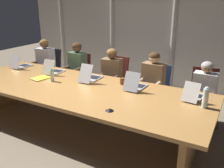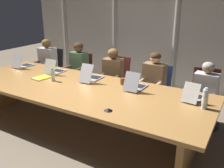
% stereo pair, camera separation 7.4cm
% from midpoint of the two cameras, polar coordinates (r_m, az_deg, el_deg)
% --- Properties ---
extents(ground_plane, '(13.37, 13.37, 0.00)m').
position_cam_midpoint_polar(ground_plane, '(4.21, -6.92, -9.91)').
color(ground_plane, '#7F705B').
extents(conference_table, '(4.14, 1.50, 0.72)m').
position_cam_midpoint_polar(conference_table, '(3.96, -7.26, -2.47)').
color(conference_table, '#B77F42').
rests_on(conference_table, ground_plane).
extents(curtain_backdrop, '(6.68, 0.17, 2.80)m').
position_cam_midpoint_polar(curtain_backdrop, '(6.05, 8.32, 12.99)').
color(curtain_backdrop, beige).
rests_on(curtain_backdrop, ground_plane).
extents(laptop_left_end, '(0.24, 0.42, 0.28)m').
position_cam_midpoint_polar(laptop_left_end, '(5.33, -19.63, 4.39)').
color(laptop_left_end, '#BCBCC1').
rests_on(laptop_left_end, conference_table).
extents(laptop_left_mid, '(0.26, 0.42, 0.28)m').
position_cam_midpoint_polar(laptop_left_mid, '(4.73, -12.68, 3.24)').
color(laptop_left_mid, beige).
rests_on(laptop_left_mid, conference_table).
extents(laptop_center, '(0.24, 0.50, 0.31)m').
position_cam_midpoint_polar(laptop_center, '(4.21, -4.26, 1.74)').
color(laptop_center, '#BCBCC1').
rests_on(laptop_center, conference_table).
extents(laptop_right_mid, '(0.25, 0.44, 0.29)m').
position_cam_midpoint_polar(laptop_right_mid, '(3.81, 6.10, -0.27)').
color(laptop_right_mid, '#A8ADB7').
rests_on(laptop_right_mid, conference_table).
extents(laptop_right_end, '(0.27, 0.45, 0.27)m').
position_cam_midpoint_polar(laptop_right_end, '(3.59, 19.07, -2.59)').
color(laptop_right_end, beige).
rests_on(laptop_right_end, conference_table).
extents(office_chair_left_end, '(0.60, 0.60, 0.93)m').
position_cam_midpoint_polar(office_chair_left_end, '(5.98, -13.55, 2.21)').
color(office_chair_left_end, black).
rests_on(office_chair_left_end, ground_plane).
extents(office_chair_left_mid, '(0.60, 0.61, 0.91)m').
position_cam_midpoint_polar(office_chair_left_mid, '(5.44, -7.08, 0.86)').
color(office_chair_left_mid, '#511E19').
rests_on(office_chair_left_mid, ground_plane).
extents(office_chair_center, '(0.60, 0.60, 0.95)m').
position_cam_midpoint_polar(office_chair_center, '(4.97, 1.23, -0.68)').
color(office_chair_center, '#511E19').
rests_on(office_chair_center, ground_plane).
extents(office_chair_right_mid, '(0.60, 0.60, 0.89)m').
position_cam_midpoint_polar(office_chair_right_mid, '(4.65, 10.55, -2.72)').
color(office_chair_right_mid, navy).
rests_on(office_chair_right_mid, ground_plane).
extents(office_chair_right_end, '(0.60, 0.61, 0.94)m').
position_cam_midpoint_polar(office_chair_right_end, '(4.46, 20.85, -4.48)').
color(office_chair_right_end, '#511E19').
rests_on(office_chair_right_end, ground_plane).
extents(person_left_end, '(0.42, 0.56, 1.18)m').
position_cam_midpoint_polar(person_left_end, '(5.79, -14.86, 4.90)').
color(person_left_end, silver).
rests_on(person_left_end, ground_plane).
extents(person_left_mid, '(0.41, 0.57, 1.19)m').
position_cam_midpoint_polar(person_left_mid, '(5.21, -7.82, 3.82)').
color(person_left_mid, '#4C6B4C').
rests_on(person_left_mid, ground_plane).
extents(person_center, '(0.42, 0.57, 1.14)m').
position_cam_midpoint_polar(person_center, '(4.75, 0.25, 2.19)').
color(person_center, olive).
rests_on(person_center, ground_plane).
extents(person_right_mid, '(0.42, 0.56, 1.16)m').
position_cam_midpoint_polar(person_right_mid, '(4.41, 9.81, 0.64)').
color(person_right_mid, olive).
rests_on(person_right_mid, ground_plane).
extents(person_right_end, '(0.38, 0.55, 1.10)m').
position_cam_midpoint_polar(person_right_end, '(4.21, 21.09, -1.87)').
color(person_right_end, silver).
rests_on(person_right_end, ground_plane).
extents(water_bottle_primary, '(0.07, 0.07, 0.21)m').
position_cam_midpoint_polar(water_bottle_primary, '(4.25, -13.12, 1.94)').
color(water_bottle_primary, '#ADD1B2').
rests_on(water_bottle_primary, conference_table).
extents(water_bottle_secondary, '(0.07, 0.07, 0.28)m').
position_cam_midpoint_polar(water_bottle_secondary, '(3.31, 21.44, -3.29)').
color(water_bottle_secondary, silver).
rests_on(water_bottle_secondary, conference_table).
extents(coffee_mug_near, '(0.14, 0.09, 0.10)m').
position_cam_midpoint_polar(coffee_mug_near, '(3.98, 3.16, 0.61)').
color(coffee_mug_near, brown).
rests_on(coffee_mug_near, conference_table).
extents(conference_mic_left_side, '(0.11, 0.11, 0.03)m').
position_cam_midpoint_polar(conference_mic_left_side, '(3.07, -0.16, -5.97)').
color(conference_mic_left_side, black).
rests_on(conference_mic_left_side, conference_table).
extents(spiral_notepad, '(0.26, 0.33, 0.03)m').
position_cam_midpoint_polar(spiral_notepad, '(4.46, -15.69, 1.40)').
color(spiral_notepad, yellow).
rests_on(spiral_notepad, conference_table).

